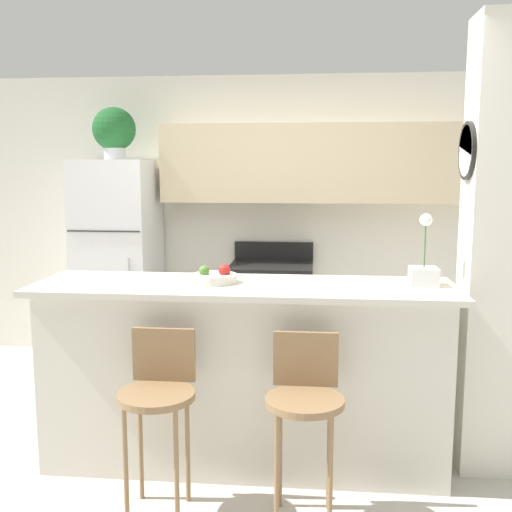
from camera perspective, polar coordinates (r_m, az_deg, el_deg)
The scene contains 12 objects.
ground_plane at distance 3.78m, azimuth -1.16°, elevation -18.97°, with size 14.00×14.00×0.00m, color beige.
wall_back at distance 5.38m, azimuth 2.85°, elevation 5.59°, with size 5.60×0.38×2.55m.
pillar_right at distance 3.60m, azimuth 21.97°, elevation 0.52°, with size 0.38×0.32×2.55m.
counter_bar at distance 3.56m, azimuth -1.18°, elevation -11.16°, with size 2.40×0.67×1.08m.
refrigerator at distance 5.39m, azimuth -12.95°, elevation -0.73°, with size 0.64×0.72×1.80m.
stove_range at distance 5.27m, azimuth 1.47°, elevation -5.62°, with size 0.71×0.62×1.07m.
bar_stool_left at distance 3.11m, azimuth -9.28°, elevation -12.91°, with size 0.38×0.38×0.92m.
bar_stool_right at distance 3.01m, azimuth 4.67°, elevation -13.53°, with size 0.38×0.38×0.92m.
potted_plant_on_fridge at distance 5.33m, azimuth -13.36°, elevation 11.53°, with size 0.37×0.37×0.44m.
orchid_vase at distance 3.49m, azimuth 15.71°, elevation -1.22°, with size 0.15×0.15×0.41m.
fruit_bowl at distance 3.46m, azimuth -3.95°, elevation -2.02°, with size 0.26×0.26×0.11m.
trash_bin at distance 5.17m, azimuth -7.82°, elevation -9.08°, with size 0.28×0.28×0.38m.
Camera 1 is at (0.40, -3.33, 1.74)m, focal length 42.00 mm.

